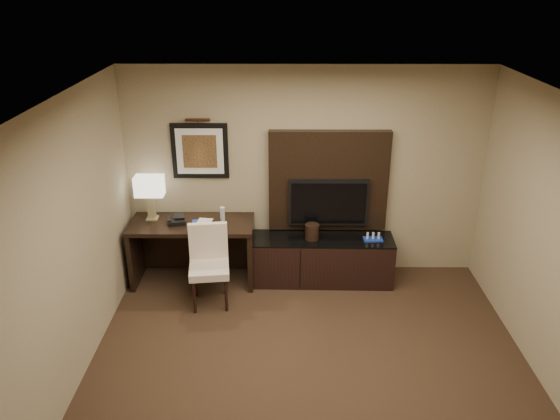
{
  "coord_description": "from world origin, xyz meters",
  "views": [
    {
      "loc": [
        -0.27,
        -3.99,
        3.68
      ],
      "look_at": [
        -0.31,
        1.8,
        1.15
      ],
      "focal_mm": 35.0,
      "sensor_mm": 36.0,
      "label": 1
    }
  ],
  "objects_px": {
    "minibar_tray": "(373,237)",
    "ice_bucket": "(312,232)",
    "tv": "(328,202)",
    "desk_chair": "(209,268)",
    "water_bottle": "(222,214)",
    "credenza": "(323,260)",
    "table_lamp": "(150,197)",
    "desk_phone": "(177,219)",
    "desk": "(193,252)"
  },
  "relations": [
    {
      "from": "tv",
      "to": "table_lamp",
      "type": "relative_size",
      "value": 1.66
    },
    {
      "from": "tv",
      "to": "minibar_tray",
      "type": "relative_size",
      "value": 4.25
    },
    {
      "from": "tv",
      "to": "water_bottle",
      "type": "distance_m",
      "value": 1.34
    },
    {
      "from": "desk_chair",
      "to": "desk_phone",
      "type": "xyz_separation_m",
      "value": [
        -0.45,
        0.53,
        0.39
      ]
    },
    {
      "from": "credenza",
      "to": "tv",
      "type": "relative_size",
      "value": 1.77
    },
    {
      "from": "desk",
      "to": "minibar_tray",
      "type": "xyz_separation_m",
      "value": [
        2.26,
        -0.04,
        0.24
      ]
    },
    {
      "from": "tv",
      "to": "water_bottle",
      "type": "height_order",
      "value": "tv"
    },
    {
      "from": "desk_phone",
      "to": "ice_bucket",
      "type": "xyz_separation_m",
      "value": [
        1.68,
        0.0,
        -0.17
      ]
    },
    {
      "from": "credenza",
      "to": "ice_bucket",
      "type": "bearing_deg",
      "value": -174.91
    },
    {
      "from": "tv",
      "to": "water_bottle",
      "type": "bearing_deg",
      "value": -174.58
    },
    {
      "from": "desk",
      "to": "tv",
      "type": "distance_m",
      "value": 1.83
    },
    {
      "from": "desk_chair",
      "to": "ice_bucket",
      "type": "distance_m",
      "value": 1.36
    },
    {
      "from": "minibar_tray",
      "to": "water_bottle",
      "type": "bearing_deg",
      "value": 176.86
    },
    {
      "from": "table_lamp",
      "to": "desk_phone",
      "type": "xyz_separation_m",
      "value": [
        0.33,
        -0.13,
        -0.25
      ]
    },
    {
      "from": "desk_chair",
      "to": "table_lamp",
      "type": "bearing_deg",
      "value": 133.36
    },
    {
      "from": "tv",
      "to": "desk",
      "type": "bearing_deg",
      "value": -173.66
    },
    {
      "from": "tv",
      "to": "desk_chair",
      "type": "xyz_separation_m",
      "value": [
        -1.44,
        -0.73,
        -0.54
      ]
    },
    {
      "from": "water_bottle",
      "to": "table_lamp",
      "type": "bearing_deg",
      "value": 176.76
    },
    {
      "from": "water_bottle",
      "to": "credenza",
      "type": "bearing_deg",
      "value": -2.91
    },
    {
      "from": "tv",
      "to": "desk_chair",
      "type": "height_order",
      "value": "tv"
    },
    {
      "from": "desk",
      "to": "desk_chair",
      "type": "xyz_separation_m",
      "value": [
        0.27,
        -0.54,
        0.07
      ]
    },
    {
      "from": "table_lamp",
      "to": "desk_phone",
      "type": "bearing_deg",
      "value": -21.0
    },
    {
      "from": "desk_chair",
      "to": "water_bottle",
      "type": "relative_size",
      "value": 5.33
    },
    {
      "from": "table_lamp",
      "to": "desk_phone",
      "type": "height_order",
      "value": "table_lamp"
    },
    {
      "from": "credenza",
      "to": "water_bottle",
      "type": "xyz_separation_m",
      "value": [
        -1.26,
        0.06,
        0.61
      ]
    },
    {
      "from": "desk",
      "to": "water_bottle",
      "type": "relative_size",
      "value": 8.5
    },
    {
      "from": "ice_bucket",
      "to": "desk_chair",
      "type": "bearing_deg",
      "value": -156.71
    },
    {
      "from": "ice_bucket",
      "to": "minibar_tray",
      "type": "xyz_separation_m",
      "value": [
        0.76,
        -0.03,
        -0.06
      ]
    },
    {
      "from": "desk",
      "to": "water_bottle",
      "type": "bearing_deg",
      "value": 9.38
    },
    {
      "from": "desk_chair",
      "to": "ice_bucket",
      "type": "bearing_deg",
      "value": 16.66
    },
    {
      "from": "credenza",
      "to": "desk_phone",
      "type": "height_order",
      "value": "desk_phone"
    },
    {
      "from": "tv",
      "to": "credenza",
      "type": "bearing_deg",
      "value": -108.15
    },
    {
      "from": "ice_bucket",
      "to": "minibar_tray",
      "type": "relative_size",
      "value": 0.83
    },
    {
      "from": "desk_phone",
      "to": "water_bottle",
      "type": "xyz_separation_m",
      "value": [
        0.56,
        0.08,
        0.04
      ]
    },
    {
      "from": "desk_chair",
      "to": "water_bottle",
      "type": "distance_m",
      "value": 0.75
    },
    {
      "from": "water_bottle",
      "to": "tv",
      "type": "bearing_deg",
      "value": 5.42
    },
    {
      "from": "desk",
      "to": "desk_phone",
      "type": "bearing_deg",
      "value": -176.09
    },
    {
      "from": "ice_bucket",
      "to": "minibar_tray",
      "type": "bearing_deg",
      "value": -2.16
    },
    {
      "from": "ice_bucket",
      "to": "water_bottle",
      "type": "bearing_deg",
      "value": 176.19
    },
    {
      "from": "tv",
      "to": "desk_phone",
      "type": "relative_size",
      "value": 4.71
    },
    {
      "from": "desk",
      "to": "table_lamp",
      "type": "height_order",
      "value": "table_lamp"
    },
    {
      "from": "credenza",
      "to": "tv",
      "type": "xyz_separation_m",
      "value": [
        0.06,
        0.19,
        0.72
      ]
    },
    {
      "from": "water_bottle",
      "to": "minibar_tray",
      "type": "bearing_deg",
      "value": -3.14
    },
    {
      "from": "water_bottle",
      "to": "desk_chair",
      "type": "bearing_deg",
      "value": -100.58
    },
    {
      "from": "desk_chair",
      "to": "water_bottle",
      "type": "xyz_separation_m",
      "value": [
        0.11,
        0.6,
        0.43
      ]
    },
    {
      "from": "credenza",
      "to": "water_bottle",
      "type": "height_order",
      "value": "water_bottle"
    },
    {
      "from": "desk_chair",
      "to": "table_lamp",
      "type": "xyz_separation_m",
      "value": [
        -0.78,
        0.65,
        0.64
      ]
    },
    {
      "from": "minibar_tray",
      "to": "ice_bucket",
      "type": "bearing_deg",
      "value": 177.84
    },
    {
      "from": "water_bottle",
      "to": "minibar_tray",
      "type": "xyz_separation_m",
      "value": [
        1.88,
        -0.1,
        -0.26
      ]
    },
    {
      "from": "desk_chair",
      "to": "water_bottle",
      "type": "height_order",
      "value": "water_bottle"
    }
  ]
}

